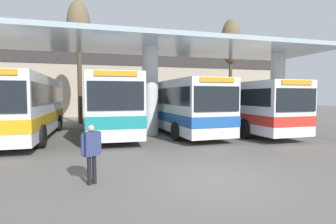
{
  "coord_description": "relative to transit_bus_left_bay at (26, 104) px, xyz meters",
  "views": [
    {
      "loc": [
        -3.19,
        -6.59,
        2.33
      ],
      "look_at": [
        0.0,
        4.78,
        1.6
      ],
      "focal_mm": 28.0,
      "sensor_mm": 36.0,
      "label": 1
    }
  ],
  "objects": [
    {
      "name": "parked_car_street",
      "position": [
        5.65,
        12.08,
        -0.85
      ],
      "size": [
        4.21,
        2.03,
        2.12
      ],
      "rotation": [
        0.0,
        0.0,
        -0.02
      ],
      "color": "#B2B7BC",
      "rests_on": "ground_plane"
    },
    {
      "name": "transit_bus_left_bay",
      "position": [
        0.0,
        0.0,
        0.0
      ],
      "size": [
        2.87,
        10.1,
        3.34
      ],
      "rotation": [
        0.0,
        0.0,
        3.14
      ],
      "color": "silver",
      "rests_on": "ground_plane"
    },
    {
      "name": "transit_bus_center_bay",
      "position": [
        4.66,
        1.5,
        0.04
      ],
      "size": [
        3.11,
        12.15,
        3.42
      ],
      "rotation": [
        0.0,
        0.0,
        3.11
      ],
      "color": "silver",
      "rests_on": "ground_plane"
    },
    {
      "name": "transit_bus_right_bay",
      "position": [
        8.72,
        0.42,
        -0.08
      ],
      "size": [
        3.1,
        10.8,
        3.2
      ],
      "rotation": [
        0.0,
        0.0,
        3.19
      ],
      "color": "silver",
      "rests_on": "ground_plane"
    },
    {
      "name": "ground_plane",
      "position": [
        6.77,
        -9.19,
        -1.86
      ],
      "size": [
        100.0,
        100.0,
        0.0
      ],
      "primitive_type": "plane",
      "color": "#605B56"
    },
    {
      "name": "transit_bus_far_right_bay",
      "position": [
        12.58,
        0.59,
        -0.12
      ],
      "size": [
        2.9,
        12.46,
        3.1
      ],
      "rotation": [
        0.0,
        0.0,
        3.16
      ],
      "color": "white",
      "rests_on": "ground_plane"
    },
    {
      "name": "station_canopy",
      "position": [
        6.77,
        -0.5,
        2.72
      ],
      "size": [
        22.78,
        6.51,
        5.46
      ],
      "color": "silver",
      "rests_on": "ground_plane"
    },
    {
      "name": "pedestrian_waiting",
      "position": [
        3.48,
        -8.72,
        -0.9
      ],
      "size": [
        0.54,
        0.4,
        1.57
      ],
      "rotation": [
        0.0,
        0.0,
        0.52
      ],
      "color": "black",
      "rests_on": "ground_plane"
    },
    {
      "name": "poplar_tree_behind_left",
      "position": [
        2.42,
        7.1,
        5.92
      ],
      "size": [
        1.86,
        1.86,
        10.11
      ],
      "color": "#473A2B",
      "rests_on": "ground_plane"
    },
    {
      "name": "townhouse_backdrop",
      "position": [
        6.77,
        14.75,
        2.55
      ],
      "size": [
        40.0,
        0.58,
        7.58
      ],
      "color": "tan",
      "rests_on": "ground_plane"
    },
    {
      "name": "poplar_tree_behind_right",
      "position": [
        16.28,
        7.09,
        5.5
      ],
      "size": [
        1.96,
        1.96,
        9.68
      ],
      "color": "#473A2B",
      "rests_on": "ground_plane"
    }
  ]
}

